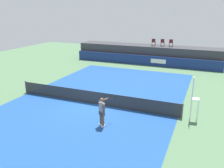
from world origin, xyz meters
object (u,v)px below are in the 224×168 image
at_px(net_post_near, 26,87).
at_px(net_post_far, 182,111).
at_px(tennis_ball, 116,71).
at_px(spectator_chair_far_left, 154,42).
at_px(tennis_player, 102,111).
at_px(spectator_chair_left, 163,42).
at_px(spectator_chair_center, 171,42).
at_px(umpire_chair, 194,96).

height_order(net_post_near, net_post_far, same).
bearing_deg(tennis_ball, spectator_chair_far_left, 64.64).
bearing_deg(tennis_ball, tennis_player, -71.68).
bearing_deg(tennis_player, net_post_far, 34.34).
height_order(tennis_player, tennis_ball, tennis_player).
bearing_deg(net_post_far, spectator_chair_left, 105.96).
relative_size(net_post_near, net_post_far, 1.00).
bearing_deg(spectator_chair_far_left, net_post_near, -114.72).
bearing_deg(spectator_chair_center, umpire_chair, -75.62).
xyz_separation_m(spectator_chair_left, net_post_far, (4.36, -15.26, -2.19)).
height_order(spectator_chair_left, net_post_far, spectator_chair_left).
distance_m(spectator_chair_left, umpire_chair, 16.10).
bearing_deg(tennis_ball, spectator_chair_center, 51.17).
height_order(spectator_chair_center, tennis_player, spectator_chair_center).
relative_size(net_post_near, tennis_ball, 14.71).
distance_m(spectator_chair_left, net_post_far, 16.02).
relative_size(spectator_chair_left, umpire_chair, 0.32).
bearing_deg(umpire_chair, net_post_far, 178.34).
bearing_deg(spectator_chair_center, tennis_player, -92.64).
bearing_deg(tennis_player, spectator_chair_far_left, 94.02).
bearing_deg(spectator_chair_center, spectator_chair_far_left, -174.04).
relative_size(spectator_chair_left, net_post_far, 0.89).
xyz_separation_m(spectator_chair_center, tennis_player, (-0.84, -18.18, -1.73)).
bearing_deg(umpire_chair, spectator_chair_left, 107.97).
height_order(spectator_chair_far_left, tennis_ball, spectator_chair_far_left).
bearing_deg(net_post_near, spectator_chair_left, 62.22).
height_order(spectator_chair_center, tennis_ball, spectator_chair_center).
distance_m(net_post_far, tennis_player, 5.08).
distance_m(spectator_chair_center, tennis_ball, 8.19).
distance_m(umpire_chair, net_post_far, 1.24).
relative_size(spectator_chair_center, umpire_chair, 0.32).
relative_size(spectator_chair_far_left, tennis_ball, 13.06).
bearing_deg(spectator_chair_left, tennis_ball, -122.76).
bearing_deg(net_post_far, spectator_chair_far_left, 109.82).
relative_size(spectator_chair_center, net_post_near, 0.89).
bearing_deg(tennis_ball, umpire_chair, -46.63).
bearing_deg(spectator_chair_far_left, tennis_ball, -115.36).
relative_size(umpire_chair, tennis_ball, 40.59).
bearing_deg(spectator_chair_left, umpire_chair, -72.03).
bearing_deg(net_post_far, umpire_chair, -1.66).
bearing_deg(net_post_far, tennis_player, -145.66).
bearing_deg(umpire_chair, tennis_player, -149.24).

